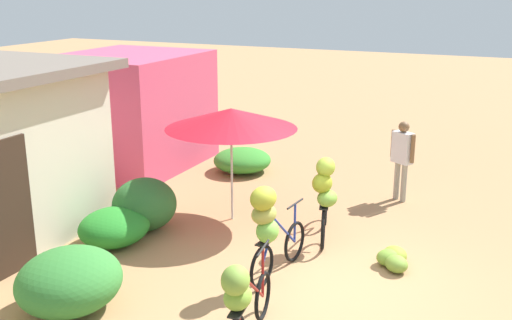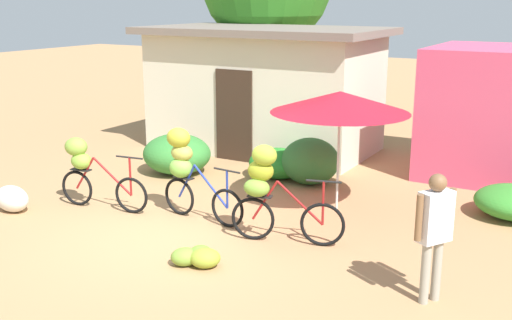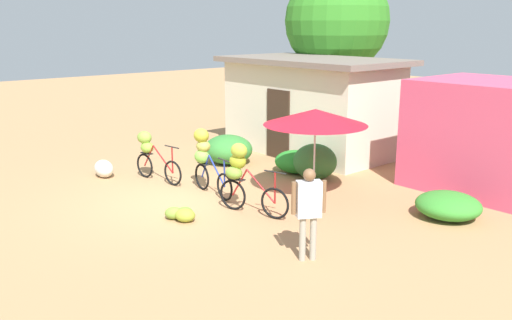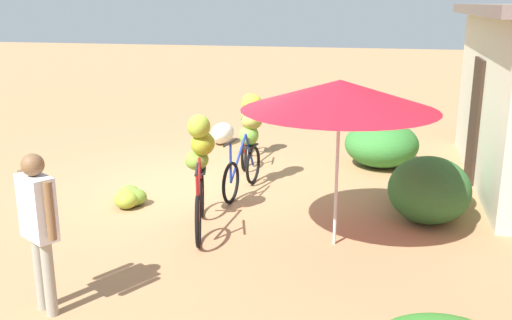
{
  "view_description": "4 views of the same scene",
  "coord_description": "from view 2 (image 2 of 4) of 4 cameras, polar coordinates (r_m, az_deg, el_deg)",
  "views": [
    {
      "loc": [
        -7.5,
        -2.34,
        4.09
      ],
      "look_at": [
        1.3,
        1.66,
        1.3
      ],
      "focal_mm": 43.3,
      "sensor_mm": 36.0,
      "label": 1
    },
    {
      "loc": [
        5.5,
        -6.99,
        3.47
      ],
      "look_at": [
        0.58,
        1.61,
        0.88
      ],
      "focal_mm": 43.37,
      "sensor_mm": 36.0,
      "label": 2
    },
    {
      "loc": [
        9.68,
        -6.29,
        3.8
      ],
      "look_at": [
        0.82,
        1.41,
        0.85
      ],
      "focal_mm": 37.95,
      "sensor_mm": 36.0,
      "label": 3
    },
    {
      "loc": [
        8.33,
        2.87,
        2.87
      ],
      "look_at": [
        1.04,
        1.18,
        0.81
      ],
      "focal_mm": 40.31,
      "sensor_mm": 36.0,
      "label": 4
    }
  ],
  "objects": [
    {
      "name": "bicycle_near_pile",
      "position": [
        9.98,
        -6.45,
        -0.45
      ],
      "size": [
        1.62,
        0.43,
        1.47
      ],
      "color": "black",
      "rests_on": "ground"
    },
    {
      "name": "produce_sack",
      "position": [
        11.16,
        -21.59,
        -3.34
      ],
      "size": [
        0.75,
        0.52,
        0.44
      ],
      "primitive_type": "ellipsoid",
      "rotation": [
        0.0,
        0.0,
        3.02
      ],
      "color": "silver",
      "rests_on": "ground"
    },
    {
      "name": "hedge_bush_front_left",
      "position": [
        12.69,
        -7.31,
        0.56
      ],
      "size": [
        1.41,
        1.32,
        0.81
      ],
      "primitive_type": "ellipsoid",
      "color": "#347D32",
      "rests_on": "ground"
    },
    {
      "name": "building_low",
      "position": [
        14.57,
        0.77,
        6.66
      ],
      "size": [
        5.53,
        3.17,
        2.84
      ],
      "color": "beige",
      "rests_on": "ground"
    },
    {
      "name": "banana_pile_on_ground",
      "position": [
        8.4,
        -5.4,
        -8.87
      ],
      "size": [
        0.79,
        0.64,
        0.26
      ],
      "color": "#8DA12F",
      "rests_on": "ground"
    },
    {
      "name": "ground_plane",
      "position": [
        9.54,
        -7.9,
        -6.81
      ],
      "size": [
        60.0,
        60.0,
        0.0
      ],
      "primitive_type": "plane",
      "color": "#AB7E53"
    },
    {
      "name": "hedge_bush_front_right",
      "position": [
        12.33,
        2.1,
        -0.29
      ],
      "size": [
        1.22,
        1.09,
        0.58
      ],
      "primitive_type": "ellipsoid",
      "color": "#268328",
      "rests_on": "ground"
    },
    {
      "name": "bicycle_center_loaded",
      "position": [
        8.93,
        1.21,
        -2.43
      ],
      "size": [
        1.63,
        0.59,
        1.46
      ],
      "color": "black",
      "rests_on": "ground"
    },
    {
      "name": "bicycle_leftmost",
      "position": [
        10.83,
        -15.24,
        -0.62
      ],
      "size": [
        1.7,
        0.42,
        1.2
      ],
      "color": "black",
      "rests_on": "ground"
    },
    {
      "name": "market_umbrella",
      "position": [
        10.17,
        7.77,
        5.32
      ],
      "size": [
        2.29,
        2.29,
        2.02
      ],
      "color": "beige",
      "rests_on": "ground"
    },
    {
      "name": "hedge_bush_mid",
      "position": [
        11.9,
        5.02,
        -0.1
      ],
      "size": [
        1.11,
        1.09,
        0.9
      ],
      "primitive_type": "ellipsoid",
      "color": "#2F682F",
      "rests_on": "ground"
    },
    {
      "name": "person_vendor",
      "position": [
        7.4,
        16.15,
        -5.81
      ],
      "size": [
        0.38,
        0.51,
        1.57
      ],
      "color": "gray",
      "rests_on": "ground"
    }
  ]
}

